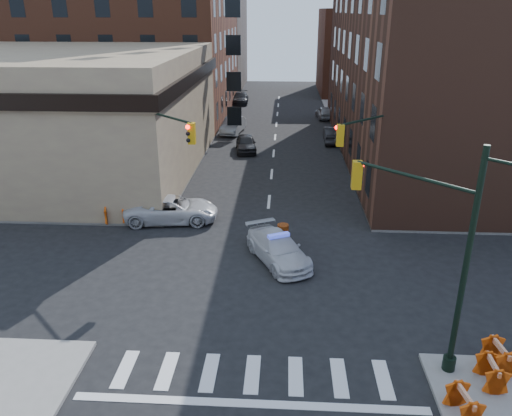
# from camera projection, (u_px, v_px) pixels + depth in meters

# --- Properties ---
(ground) EXTENTS (140.00, 140.00, 0.00)m
(ground) POSITION_uv_depth(u_px,v_px,m) (262.00, 277.00, 23.63)
(ground) COLOR black
(ground) RESTS_ON ground
(sidewalk_nw) EXTENTS (34.00, 54.50, 0.15)m
(sidewalk_nw) POSITION_uv_depth(u_px,v_px,m) (69.00, 124.00, 55.23)
(sidewalk_nw) COLOR gray
(sidewalk_nw) RESTS_ON ground
(sidewalk_ne) EXTENTS (34.00, 54.50, 0.15)m
(sidewalk_ne) POSITION_uv_depth(u_px,v_px,m) (493.00, 129.00, 52.73)
(sidewalk_ne) COLOR gray
(sidewalk_ne) RESTS_ON ground
(bank_building) EXTENTS (22.00, 22.00, 9.00)m
(bank_building) POSITION_uv_depth(u_px,v_px,m) (51.00, 112.00, 38.20)
(bank_building) COLOR #9B8A66
(bank_building) RESTS_ON ground
(apartment_block) EXTENTS (25.00, 25.00, 24.00)m
(apartment_block) POSITION_uv_depth(u_px,v_px,m) (118.00, 8.00, 57.31)
(apartment_block) COLOR brown
(apartment_block) RESTS_ON ground
(commercial_row_ne) EXTENTS (14.00, 34.00, 14.00)m
(commercial_row_ne) POSITION_uv_depth(u_px,v_px,m) (432.00, 72.00, 41.21)
(commercial_row_ne) COLOR #512E20
(commercial_row_ne) RESTS_ON ground
(filler_nw) EXTENTS (20.00, 18.00, 16.00)m
(filler_nw) POSITION_uv_depth(u_px,v_px,m) (180.00, 36.00, 79.06)
(filler_nw) COLOR brown
(filler_nw) RESTS_ON ground
(filler_ne) EXTENTS (16.00, 16.00, 12.00)m
(filler_ne) POSITION_uv_depth(u_px,v_px,m) (374.00, 52.00, 74.46)
(filler_ne) COLOR brown
(filler_ne) RESTS_ON ground
(signal_pole_se) EXTENTS (5.40, 5.27, 8.00)m
(signal_pole_se) POSITION_uv_depth(u_px,v_px,m) (437.00, 243.00, 16.48)
(signal_pole_se) COLOR black
(signal_pole_se) RESTS_ON sidewalk_se
(signal_pole_nw) EXTENTS (3.58, 3.67, 8.00)m
(signal_pole_nw) POSITION_uv_depth(u_px,v_px,m) (160.00, 156.00, 27.30)
(signal_pole_nw) COLOR black
(signal_pole_nw) RESTS_ON sidewalk_nw
(signal_pole_ne) EXTENTS (3.67, 3.58, 8.00)m
(signal_pole_ne) POSITION_uv_depth(u_px,v_px,m) (376.00, 159.00, 26.68)
(signal_pole_ne) COLOR black
(signal_pole_ne) RESTS_ON sidewalk_ne
(tree_ne_near) EXTENTS (3.00, 3.00, 4.85)m
(tree_ne_near) POSITION_uv_depth(u_px,v_px,m) (356.00, 106.00, 46.05)
(tree_ne_near) COLOR black
(tree_ne_near) RESTS_ON sidewalk_ne
(tree_ne_far) EXTENTS (3.00, 3.00, 4.85)m
(tree_ne_far) POSITION_uv_depth(u_px,v_px,m) (347.00, 93.00, 53.48)
(tree_ne_far) COLOR black
(tree_ne_far) RESTS_ON sidewalk_ne
(police_car) EXTENTS (3.88, 5.16, 1.39)m
(police_car) POSITION_uv_depth(u_px,v_px,m) (278.00, 249.00, 24.88)
(police_car) COLOR silver
(police_car) RESTS_ON ground
(pickup) EXTENTS (5.75, 3.15, 1.53)m
(pickup) POSITION_uv_depth(u_px,v_px,m) (171.00, 209.00, 29.63)
(pickup) COLOR silver
(pickup) RESTS_ON ground
(parked_car_wnear) EXTENTS (2.24, 4.46, 1.46)m
(parked_car_wnear) POSITION_uv_depth(u_px,v_px,m) (246.00, 143.00, 44.45)
(parked_car_wnear) COLOR black
(parked_car_wnear) RESTS_ON ground
(parked_car_wfar) EXTENTS (2.35, 5.04, 1.60)m
(parked_car_wfar) POSITION_uv_depth(u_px,v_px,m) (233.00, 125.00, 50.97)
(parked_car_wfar) COLOR gray
(parked_car_wfar) RESTS_ON ground
(parked_car_wdeep) EXTENTS (2.24, 5.13, 1.47)m
(parked_car_wdeep) POSITION_uv_depth(u_px,v_px,m) (240.00, 98.00, 67.27)
(parked_car_wdeep) COLOR black
(parked_car_wdeep) RESTS_ON ground
(parked_car_enear) EXTENTS (1.65, 4.63, 1.52)m
(parked_car_enear) POSITION_uv_depth(u_px,v_px,m) (333.00, 134.00, 47.46)
(parked_car_enear) COLOR black
(parked_car_enear) RESTS_ON ground
(parked_car_efar) EXTENTS (2.09, 4.32, 1.42)m
(parked_car_efar) POSITION_uv_depth(u_px,v_px,m) (324.00, 112.00, 57.88)
(parked_car_efar) COLOR gray
(parked_car_efar) RESTS_ON ground
(pedestrian_a) EXTENTS (0.88, 0.78, 2.01)m
(pedestrian_a) POSITION_uv_depth(u_px,v_px,m) (95.00, 204.00, 29.32)
(pedestrian_a) COLOR black
(pedestrian_a) RESTS_ON sidewalk_nw
(pedestrian_b) EXTENTS (1.23, 1.17, 2.01)m
(pedestrian_b) POSITION_uv_depth(u_px,v_px,m) (94.00, 203.00, 29.49)
(pedestrian_b) COLOR black
(pedestrian_b) RESTS_ON sidewalk_nw
(pedestrian_c) EXTENTS (1.27, 0.94, 2.01)m
(pedestrian_c) POSITION_uv_depth(u_px,v_px,m) (88.00, 204.00, 29.35)
(pedestrian_c) COLOR #222833
(pedestrian_c) RESTS_ON sidewalk_nw
(barrel_road) EXTENTS (0.68, 0.68, 1.09)m
(barrel_road) POSITION_uv_depth(u_px,v_px,m) (283.00, 234.00, 26.87)
(barrel_road) COLOR red
(barrel_road) RESTS_ON ground
(barrel_bank) EXTENTS (0.61, 0.61, 0.91)m
(barrel_bank) POSITION_uv_depth(u_px,v_px,m) (178.00, 209.00, 30.49)
(barrel_bank) COLOR #CF6309
(barrel_bank) RESTS_ON ground
(barricade_se_a) EXTENTS (0.79, 1.35, 0.97)m
(barricade_se_a) POSITION_uv_depth(u_px,v_px,m) (499.00, 357.00, 17.22)
(barricade_se_a) COLOR #EC4B0B
(barricade_se_a) RESTS_ON sidewalk_se
(barricade_se_b) EXTENTS (0.63, 1.24, 0.92)m
(barricade_se_b) POSITION_uv_depth(u_px,v_px,m) (491.00, 373.00, 16.48)
(barricade_se_b) COLOR #C53D09
(barricade_se_b) RESTS_ON sidewalk_se
(barricade_se_c) EXTENTS (0.80, 1.31, 0.92)m
(barricade_se_c) POSITION_uv_depth(u_px,v_px,m) (464.00, 405.00, 15.17)
(barricade_se_c) COLOR #C75909
(barricade_se_c) RESTS_ON sidewalk_se
(barricade_nw_a) EXTENTS (1.35, 0.82, 0.95)m
(barricade_nw_a) POSITION_uv_depth(u_px,v_px,m) (163.00, 202.00, 31.18)
(barricade_nw_a) COLOR #D14B09
(barricade_nw_a) RESTS_ON sidewalk_nw
(barricade_nw_b) EXTENTS (1.43, 0.89, 1.00)m
(barricade_nw_b) POSITION_uv_depth(u_px,v_px,m) (115.00, 214.00, 29.16)
(barricade_nw_b) COLOR #DF5D0A
(barricade_nw_b) RESTS_ON sidewalk_nw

